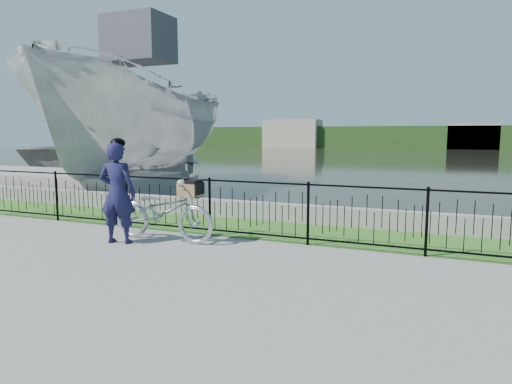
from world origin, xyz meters
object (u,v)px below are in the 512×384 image
at_px(cyclist, 117,192).
at_px(boat_near, 142,127).
at_px(bicycle_rig, 164,211).
at_px(boat_far, 104,151).
at_px(dock, 38,181).

height_order(cyclist, boat_near, boat_near).
xyz_separation_m(bicycle_rig, boat_far, (-11.95, 12.10, 0.51)).
xyz_separation_m(bicycle_rig, cyclist, (-0.66, -0.48, 0.38)).
bearing_deg(cyclist, boat_near, 123.73).
relative_size(dock, bicycle_rig, 4.72).
bearing_deg(boat_near, bicycle_rig, -50.82).
relative_size(dock, boat_near, 0.86).
bearing_deg(boat_far, boat_near, -39.82).
xyz_separation_m(dock, boat_far, (-3.55, 7.49, 0.73)).
bearing_deg(boat_far, bicycle_rig, -45.34).
distance_m(bicycle_rig, cyclist, 0.90).
xyz_separation_m(dock, boat_near, (2.98, 2.05, 1.88)).
xyz_separation_m(cyclist, boat_near, (-4.76, 7.14, 1.29)).
xyz_separation_m(cyclist, boat_far, (-11.29, 12.58, 0.13)).
height_order(dock, boat_far, boat_far).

